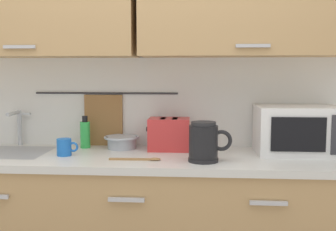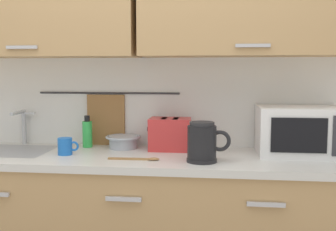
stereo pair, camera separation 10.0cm
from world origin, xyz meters
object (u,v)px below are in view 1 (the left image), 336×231
mug_near_sink (65,147)px  mixing_bowl (122,141)px  toaster (169,134)px  electric_kettle (204,142)px  dish_soap_bottle (85,134)px  wooden_spoon (141,159)px  microwave (297,130)px

mug_near_sink → mixing_bowl: size_ratio=0.56×
mug_near_sink → toaster: toaster is taller
electric_kettle → toaster: bearing=124.3°
dish_soap_bottle → mug_near_sink: bearing=-101.5°
mug_near_sink → toaster: (0.57, 0.21, 0.05)m
electric_kettle → wooden_spoon: bearing=179.5°
microwave → electric_kettle: bearing=-154.7°
mug_near_sink → toaster: bearing=20.3°
mug_near_sink → mixing_bowl: bearing=39.6°
mug_near_sink → mixing_bowl: mug_near_sink is taller
mixing_bowl → toaster: bearing=-4.0°
microwave → wooden_spoon: microwave is taller
microwave → dish_soap_bottle: size_ratio=2.35×
electric_kettle → mug_near_sink: size_ratio=1.89×
electric_kettle → mixing_bowl: bearing=147.1°
microwave → toaster: bearing=176.3°
mug_near_sink → toaster: 0.61m
dish_soap_bottle → wooden_spoon: (0.39, -0.33, -0.08)m
microwave → dish_soap_bottle: (-1.25, 0.08, -0.05)m
mixing_bowl → toaster: toaster is taller
toaster → wooden_spoon: size_ratio=0.93×
microwave → toaster: 0.74m
dish_soap_bottle → toaster: 0.52m
electric_kettle → dish_soap_bottle: 0.79m
toaster → mixing_bowl: bearing=176.0°
microwave → dish_soap_bottle: 1.26m
microwave → dish_soap_bottle: microwave is taller
dish_soap_bottle → toaster: (0.52, -0.03, 0.01)m
mixing_bowl → toaster: 0.29m
wooden_spoon → mug_near_sink: bearing=168.8°
microwave → mixing_bowl: size_ratio=2.15×
toaster → wooden_spoon: toaster is taller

